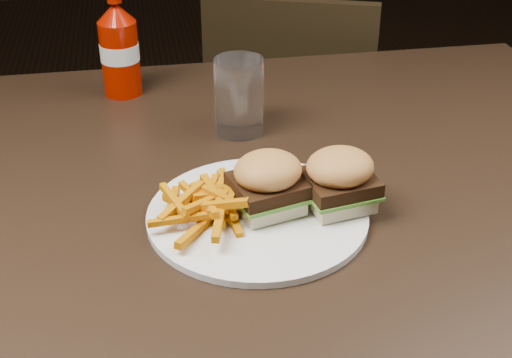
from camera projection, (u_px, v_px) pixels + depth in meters
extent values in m
cube|color=black|center=(229.00, 185.00, 0.97)|extent=(1.20, 0.80, 0.04)
cube|color=black|center=(295.00, 141.00, 1.72)|extent=(0.47, 0.47, 0.04)
cylinder|color=white|center=(257.00, 215.00, 0.86)|extent=(0.27, 0.27, 0.01)
cube|color=beige|center=(268.00, 201.00, 0.85)|extent=(0.09, 0.09, 0.02)
cube|color=beige|center=(338.00, 198.00, 0.86)|extent=(0.08, 0.08, 0.02)
cylinder|color=#990F00|center=(120.00, 59.00, 1.15)|extent=(0.08, 0.08, 0.12)
cylinder|color=white|center=(239.00, 97.00, 1.03)|extent=(0.09, 0.09, 0.11)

